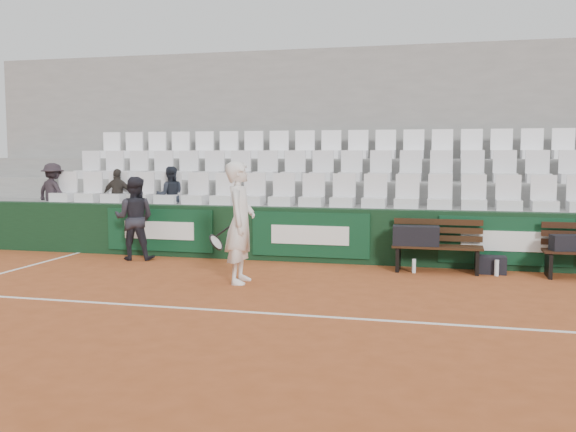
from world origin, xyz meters
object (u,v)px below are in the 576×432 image
object	(u,v)px
sports_bag_left	(416,236)
ball_kid	(134,218)
water_bottle_near	(414,266)
tennis_player	(240,223)
spectator_a	(52,171)
spectator_b	(118,175)
sports_bag_right	(568,243)
sports_bag_ground	(491,265)
bench_left	(437,259)
spectator_c	(170,174)
water_bottle_far	(497,268)

from	to	relation	value
sports_bag_left	ball_kid	xyz separation A→B (m)	(-5.23, -0.03, 0.17)
water_bottle_near	tennis_player	world-z (taller)	tennis_player
water_bottle_near	spectator_a	bearing A→B (deg)	170.97
ball_kid	spectator_b	size ratio (longest dim) A/B	1.38
ball_kid	tennis_player	bearing A→B (deg)	137.35
sports_bag_right	sports_bag_ground	world-z (taller)	sports_bag_right
sports_bag_left	sports_bag_right	xyz separation A→B (m)	(2.41, -0.01, -0.04)
spectator_a	sports_bag_right	bearing A→B (deg)	-171.91
sports_bag_ground	ball_kid	world-z (taller)	ball_kid
bench_left	sports_bag_ground	size ratio (longest dim) A/B	3.10
ball_kid	spectator_c	size ratio (longest dim) A/B	1.32
spectator_b	spectator_c	distance (m)	1.18
water_bottle_far	ball_kid	world-z (taller)	ball_kid
spectator_b	tennis_player	bearing A→B (deg)	134.09
sports_bag_ground	tennis_player	distance (m)	4.30
sports_bag_right	water_bottle_far	world-z (taller)	sports_bag_right
water_bottle_near	spectator_c	size ratio (longest dim) A/B	0.20
water_bottle_far	spectator_b	bearing A→B (deg)	171.07
sports_bag_right	sports_bag_left	bearing A→B (deg)	179.83
water_bottle_far	ball_kid	bearing A→B (deg)	179.38
spectator_b	bench_left	bearing A→B (deg)	162.37
water_bottle_near	ball_kid	size ratio (longest dim) A/B	0.15
spectator_c	water_bottle_far	bearing A→B (deg)	145.55
sports_bag_left	bench_left	bearing A→B (deg)	7.58
water_bottle_near	sports_bag_left	bearing A→B (deg)	83.49
bench_left	water_bottle_far	distance (m)	0.97
sports_bag_ground	sports_bag_right	bearing A→B (deg)	-5.99
sports_bag_ground	tennis_player	bearing A→B (deg)	-155.39
bench_left	tennis_player	distance (m)	3.48
sports_bag_right	ball_kid	xyz separation A→B (m)	(-7.65, -0.02, 0.21)
sports_bag_right	ball_kid	distance (m)	7.65
spectator_c	sports_bag_left	bearing A→B (deg)	143.91
sports_bag_right	sports_bag_ground	distance (m)	1.25
spectator_b	spectator_c	xyz separation A→B (m)	(1.18, 0.00, 0.03)
ball_kid	spectator_c	distance (m)	1.39
sports_bag_ground	sports_bag_left	bearing A→B (deg)	-174.70
water_bottle_near	spectator_a	xyz separation A→B (m)	(-7.69, 1.22, 1.51)
water_bottle_far	spectator_a	size ratio (longest dim) A/B	0.21
bench_left	ball_kid	distance (m)	5.62
water_bottle_near	spectator_b	world-z (taller)	spectator_b
sports_bag_right	spectator_c	world-z (taller)	spectator_c
water_bottle_near	sports_bag_ground	bearing A→B (deg)	11.62
sports_bag_right	tennis_player	world-z (taller)	tennis_player
bench_left	water_bottle_near	xyz separation A→B (m)	(-0.37, -0.19, -0.11)
sports_bag_right	sports_bag_ground	size ratio (longest dim) A/B	1.12
bench_left	sports_bag_ground	world-z (taller)	bench_left
bench_left	water_bottle_near	bearing A→B (deg)	-152.91
tennis_player	spectator_c	size ratio (longest dim) A/B	1.58
sports_bag_right	spectator_a	bearing A→B (deg)	173.87
bench_left	ball_kid	world-z (taller)	ball_kid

